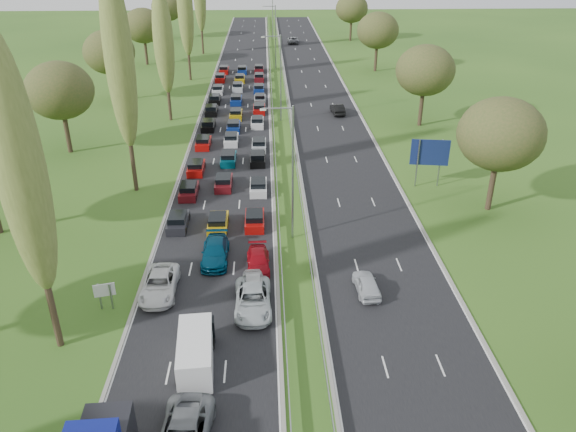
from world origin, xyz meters
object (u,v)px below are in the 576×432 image
object	(u,v)px
info_sign	(105,293)
direction_sign	(430,155)
near_car_2	(159,284)
white_van_rear	(196,350)

from	to	relation	value
info_sign	direction_sign	distance (m)	35.67
info_sign	near_car_2	bearing A→B (deg)	26.96
white_van_rear	direction_sign	size ratio (longest dim) A/B	1.02
near_car_2	white_van_rear	size ratio (longest dim) A/B	1.04
white_van_rear	info_sign	bearing A→B (deg)	134.76
direction_sign	white_van_rear	bearing A→B (deg)	-128.76
near_car_2	direction_sign	size ratio (longest dim) A/B	1.06
near_car_2	direction_sign	xyz separation A→B (m)	(25.28, 19.14, 2.78)
near_car_2	direction_sign	bearing A→B (deg)	36.35
white_van_rear	info_sign	xyz separation A→B (m)	(-7.09, 6.11, 0.28)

